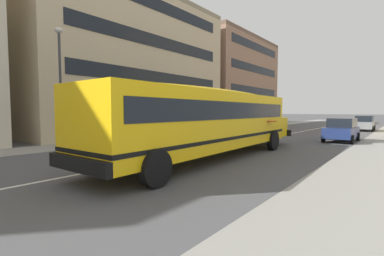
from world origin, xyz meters
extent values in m
plane|color=#4C4C4F|center=(0.00, 0.00, 0.00)|extent=(400.00, 400.00, 0.00)
cube|color=gray|center=(0.00, 7.53, 0.01)|extent=(120.00, 3.00, 0.01)
cube|color=gray|center=(0.00, -7.53, 0.01)|extent=(120.00, 3.00, 0.01)
cube|color=silver|center=(0.00, 0.00, 0.00)|extent=(110.00, 0.16, 0.01)
cube|color=yellow|center=(-3.86, -1.68, 1.72)|extent=(11.93, 3.05, 2.37)
cube|color=yellow|center=(2.92, -1.48, 1.13)|extent=(1.79, 2.31, 1.19)
cube|color=black|center=(3.78, -1.45, 0.73)|extent=(0.30, 2.70, 0.39)
cube|color=black|center=(-9.87, -1.87, 0.73)|extent=(0.30, 2.70, 0.39)
cube|color=black|center=(-3.86, -1.68, 2.15)|extent=(11.22, 3.07, 0.69)
cube|color=black|center=(-3.86, -1.68, 1.02)|extent=(11.95, 3.08, 0.13)
ellipsoid|color=yellow|center=(-3.86, -1.68, 2.91)|extent=(11.45, 2.82, 0.39)
cylinder|color=red|center=(-0.03, -3.11, 1.61)|extent=(0.49, 0.49, 0.03)
cylinder|color=black|center=(0.60, -0.20, 0.54)|extent=(1.09, 0.33, 1.08)
cylinder|color=black|center=(0.68, -2.89, 0.54)|extent=(1.09, 0.33, 1.08)
cylinder|color=black|center=(-8.41, -0.47, 0.54)|extent=(1.09, 0.33, 1.08)
cylinder|color=black|center=(-8.32, -3.17, 0.54)|extent=(1.09, 0.33, 1.08)
cube|color=gray|center=(20.80, -4.97, 0.65)|extent=(3.93, 1.77, 0.70)
cube|color=black|center=(20.95, -4.97, 1.32)|extent=(2.23, 1.60, 0.64)
cylinder|color=black|center=(19.52, -5.85, 0.30)|extent=(0.60, 0.19, 0.60)
cylinder|color=black|center=(19.48, -4.15, 0.30)|extent=(0.60, 0.19, 0.60)
cylinder|color=black|center=(22.11, -5.80, 0.30)|extent=(0.60, 0.19, 0.60)
cylinder|color=black|center=(22.08, -4.10, 0.30)|extent=(0.60, 0.19, 0.60)
cube|color=maroon|center=(17.97, 4.95, 0.65)|extent=(3.95, 1.82, 0.70)
cube|color=black|center=(17.82, 4.94, 1.32)|extent=(2.25, 1.63, 0.64)
cylinder|color=black|center=(19.24, 5.84, 0.30)|extent=(0.61, 0.20, 0.60)
cylinder|color=black|center=(19.29, 4.14, 0.30)|extent=(0.61, 0.20, 0.60)
cylinder|color=black|center=(16.64, 5.76, 0.30)|extent=(0.61, 0.20, 0.60)
cylinder|color=black|center=(16.69, 4.06, 0.30)|extent=(0.61, 0.20, 0.60)
cube|color=navy|center=(7.71, -5.00, 0.65)|extent=(3.91, 1.73, 0.70)
cube|color=black|center=(7.86, -5.00, 1.32)|extent=(2.21, 1.57, 0.64)
cylinder|color=black|center=(6.41, -5.84, 0.30)|extent=(0.60, 0.18, 0.60)
cylinder|color=black|center=(6.42, -4.14, 0.30)|extent=(0.60, 0.18, 0.60)
cylinder|color=black|center=(9.01, -5.86, 0.30)|extent=(0.60, 0.18, 0.60)
cylinder|color=black|center=(9.02, -4.16, 0.30)|extent=(0.60, 0.18, 0.60)
cube|color=black|center=(6.56, 4.73, 0.65)|extent=(3.97, 1.87, 0.70)
cube|color=black|center=(6.41, 4.72, 1.32)|extent=(2.27, 1.66, 0.64)
cylinder|color=black|center=(7.82, 5.63, 0.30)|extent=(0.61, 0.21, 0.60)
cylinder|color=black|center=(7.90, 3.93, 0.30)|extent=(0.61, 0.21, 0.60)
cylinder|color=black|center=(5.22, 5.52, 0.30)|extent=(0.61, 0.21, 0.60)
cylinder|color=black|center=(5.30, 3.82, 0.30)|extent=(0.61, 0.21, 0.60)
cylinder|color=black|center=(11.89, -4.73, 0.30)|extent=(0.61, 0.20, 0.60)
cylinder|color=black|center=(13.27, -4.46, 0.30)|extent=(0.61, 0.23, 0.60)
cube|color=black|center=(12.58, -4.59, 0.50)|extent=(1.11, 0.37, 0.24)
ellipsoid|color=black|center=(12.40, -4.63, 0.66)|extent=(0.43, 0.29, 0.22)
cube|color=black|center=(12.80, -4.55, 0.62)|extent=(0.55, 0.30, 0.12)
cylinder|color=silver|center=(12.04, -4.70, 0.92)|extent=(0.14, 0.56, 0.03)
cylinder|color=silver|center=(12.01, -4.71, 0.55)|extent=(0.29, 0.10, 0.67)
cylinder|color=#38383D|center=(-6.19, 6.83, 3.25)|extent=(0.14, 0.14, 6.50)
ellipsoid|color=silver|center=(-6.19, 6.83, 6.65)|extent=(0.44, 0.44, 0.30)
cube|color=#C6B28E|center=(3.69, 13.81, 6.40)|extent=(20.30, 9.55, 12.80)
cube|color=black|center=(3.69, 9.01, 1.92)|extent=(17.05, 0.04, 1.10)
cube|color=black|center=(3.69, 9.01, 5.12)|extent=(17.05, 0.04, 1.10)
cube|color=black|center=(3.69, 9.01, 8.32)|extent=(17.05, 0.04, 1.10)
cube|color=black|center=(3.69, 9.01, 11.52)|extent=(17.05, 0.04, 1.10)
cube|color=gray|center=(3.69, 13.81, 13.05)|extent=(20.30, 9.55, 0.50)
cube|color=#93705B|center=(23.47, 15.01, 6.40)|extent=(16.83, 11.95, 12.80)
cube|color=black|center=(23.47, 9.01, 1.92)|extent=(14.14, 0.04, 1.10)
cube|color=black|center=(23.47, 9.01, 5.12)|extent=(14.14, 0.04, 1.10)
cube|color=black|center=(23.47, 9.01, 8.32)|extent=(14.14, 0.04, 1.10)
cube|color=black|center=(23.47, 9.01, 11.52)|extent=(14.14, 0.04, 1.10)
cube|color=brown|center=(23.47, 15.01, 13.05)|extent=(16.83, 11.95, 0.50)
camera|label=1|loc=(-13.38, -8.53, 2.12)|focal=24.98mm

